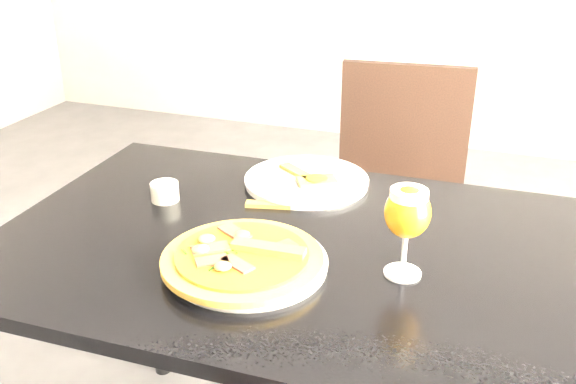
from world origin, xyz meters
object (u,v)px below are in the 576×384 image
at_px(chair_far, 396,204).
at_px(pizza, 243,257).
at_px(beer_glass, 408,213).
at_px(dining_table, 290,278).

height_order(chair_far, pizza, chair_far).
relative_size(chair_far, beer_glass, 5.27).
height_order(chair_far, beer_glass, beer_glass).
relative_size(dining_table, chair_far, 1.32).
xyz_separation_m(chair_far, beer_glass, (0.15, -0.79, 0.37)).
bearing_deg(beer_glass, chair_far, 100.71).
bearing_deg(dining_table, beer_glass, -13.24).
bearing_deg(dining_table, chair_far, 82.01).
height_order(dining_table, beer_glass, beer_glass).
distance_m(dining_table, pizza, 0.18).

